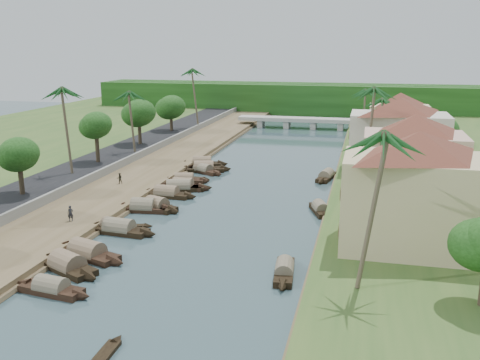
% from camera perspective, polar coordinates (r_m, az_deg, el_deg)
% --- Properties ---
extents(ground, '(220.00, 220.00, 0.00)m').
position_cam_1_polar(ground, '(53.32, -3.44, -5.89)').
color(ground, '#374D52').
rests_on(ground, ground).
extents(left_bank, '(10.00, 180.00, 0.80)m').
position_cam_1_polar(left_bank, '(76.62, -10.59, 0.46)').
color(left_bank, brown).
rests_on(left_bank, ground).
extents(right_bank, '(16.00, 180.00, 1.20)m').
position_cam_1_polar(right_bank, '(70.26, 16.51, -0.98)').
color(right_bank, '#305220').
rests_on(right_bank, ground).
extents(road, '(8.00, 180.00, 1.40)m').
position_cam_1_polar(road, '(80.34, -16.15, 0.99)').
color(road, black).
rests_on(road, ground).
extents(retaining_wall, '(0.40, 180.00, 1.10)m').
position_cam_1_polar(retaining_wall, '(78.19, -13.43, 1.30)').
color(retaining_wall, slate).
rests_on(retaining_wall, left_bank).
extents(treeline, '(120.00, 14.00, 8.00)m').
position_cam_1_polar(treeline, '(149.28, 7.84, 8.58)').
color(treeline, '#16380F').
rests_on(treeline, ground).
extents(bridge, '(28.00, 4.00, 2.40)m').
position_cam_1_polar(bridge, '(121.90, 6.45, 6.31)').
color(bridge, '#A2A198').
rests_on(bridge, ground).
extents(building_near, '(14.85, 14.85, 10.20)m').
position_cam_1_polar(building_near, '(47.57, 18.16, -1.02)').
color(building_near, '#D1BB8C').
rests_on(building_near, right_bank).
extents(building_mid, '(14.11, 14.11, 9.70)m').
position_cam_1_polar(building_mid, '(63.26, 17.99, 2.42)').
color(building_mid, '#D0A193').
rests_on(building_mid, right_bank).
extents(building_far, '(15.59, 15.59, 10.20)m').
position_cam_1_polar(building_far, '(76.91, 16.54, 4.71)').
color(building_far, beige).
rests_on(building_far, right_bank).
extents(building_distant, '(12.62, 12.62, 9.20)m').
position_cam_1_polar(building_distant, '(96.81, 16.58, 6.25)').
color(building_distant, '#D1BB8C').
rests_on(building_distant, right_bank).
extents(sampan_0, '(7.27, 2.33, 1.93)m').
position_cam_1_polar(sampan_0, '(43.65, -19.47, -10.85)').
color(sampan_0, black).
rests_on(sampan_0, ground).
extents(sampan_1, '(8.13, 5.17, 2.39)m').
position_cam_1_polar(sampan_1, '(47.36, -17.93, -8.70)').
color(sampan_1, black).
rests_on(sampan_1, ground).
extents(sampan_2, '(9.08, 4.49, 2.34)m').
position_cam_1_polar(sampan_2, '(49.66, -15.97, -7.47)').
color(sampan_2, black).
rests_on(sampan_2, ground).
extents(sampan_3, '(8.53, 2.47, 2.26)m').
position_cam_1_polar(sampan_3, '(54.94, -12.74, -5.15)').
color(sampan_3, black).
rests_on(sampan_3, ground).
extents(sampan_4, '(6.50, 2.86, 1.86)m').
position_cam_1_polar(sampan_4, '(55.78, -13.38, -4.90)').
color(sampan_4, black).
rests_on(sampan_4, ground).
extents(sampan_5, '(7.15, 4.25, 2.24)m').
position_cam_1_polar(sampan_5, '(61.84, -8.88, -2.77)').
color(sampan_5, black).
rests_on(sampan_5, ground).
extents(sampan_6, '(7.79, 2.53, 2.28)m').
position_cam_1_polar(sampan_6, '(61.51, -10.28, -2.92)').
color(sampan_6, black).
rests_on(sampan_6, ground).
extents(sampan_7, '(8.23, 2.13, 2.18)m').
position_cam_1_polar(sampan_7, '(66.74, -7.83, -1.47)').
color(sampan_7, black).
rests_on(sampan_7, ground).
extents(sampan_8, '(7.50, 2.19, 2.30)m').
position_cam_1_polar(sampan_8, '(69.92, -6.11, -0.69)').
color(sampan_8, black).
rests_on(sampan_8, ground).
extents(sampan_9, '(9.09, 4.39, 2.26)m').
position_cam_1_polar(sampan_9, '(69.37, -6.57, -0.82)').
color(sampan_9, black).
rests_on(sampan_9, ground).
extents(sampan_10, '(7.46, 3.00, 2.04)m').
position_cam_1_polar(sampan_10, '(73.21, -5.98, -0.01)').
color(sampan_10, black).
rests_on(sampan_10, ground).
extents(sampan_11, '(8.63, 4.11, 2.40)m').
position_cam_1_polar(sampan_11, '(79.72, -3.87, 1.22)').
color(sampan_11, black).
rests_on(sampan_11, ground).
extents(sampan_12, '(7.66, 5.04, 1.93)m').
position_cam_1_polar(sampan_12, '(78.93, -3.98, 1.08)').
color(sampan_12, black).
rests_on(sampan_12, ground).
extents(sampan_13, '(8.54, 3.69, 2.28)m').
position_cam_1_polar(sampan_13, '(83.31, -4.07, 1.78)').
color(sampan_13, black).
rests_on(sampan_13, ground).
extents(sampan_14, '(2.05, 7.39, 1.83)m').
position_cam_1_polar(sampan_14, '(44.38, 4.75, -9.62)').
color(sampan_14, black).
rests_on(sampan_14, ground).
extents(sampan_15, '(3.52, 6.71, 1.84)m').
position_cam_1_polar(sampan_15, '(60.68, 8.57, -3.10)').
color(sampan_15, black).
rests_on(sampan_15, ground).
extents(sampan_16, '(2.96, 8.09, 1.98)m').
position_cam_1_polar(sampan_16, '(75.97, 9.21, 0.40)').
color(sampan_16, black).
rests_on(sampan_16, ground).
extents(canoe_1, '(4.65, 2.16, 0.75)m').
position_cam_1_polar(canoe_1, '(56.47, -11.62, -4.89)').
color(canoe_1, black).
rests_on(canoe_1, ground).
extents(canoe_2, '(5.29, 0.98, 0.77)m').
position_cam_1_polar(canoe_2, '(75.45, -5.10, 0.20)').
color(canoe_2, black).
rests_on(canoe_2, ground).
extents(palm_0, '(3.20, 3.20, 12.81)m').
position_cam_1_polar(palm_0, '(37.10, 13.73, 4.34)').
color(palm_0, brown).
rests_on(palm_0, ground).
extents(palm_1, '(3.20, 3.20, 9.71)m').
position_cam_1_polar(palm_1, '(55.10, 14.64, 4.22)').
color(palm_1, brown).
rests_on(palm_1, ground).
extents(palm_2, '(3.20, 3.20, 13.34)m').
position_cam_1_polar(palm_2, '(69.73, 13.83, 9.19)').
color(palm_2, brown).
rests_on(palm_2, ground).
extents(palm_3, '(3.20, 3.20, 10.60)m').
position_cam_1_polar(palm_3, '(84.75, 14.42, 8.19)').
color(palm_3, brown).
rests_on(palm_3, ground).
extents(palm_5, '(3.20, 3.20, 12.88)m').
position_cam_1_polar(palm_5, '(74.41, -18.18, 9.00)').
color(palm_5, brown).
rests_on(palm_5, ground).
extents(palm_6, '(3.20, 3.20, 11.13)m').
position_cam_1_polar(palm_6, '(87.62, -11.51, 8.99)').
color(palm_6, brown).
rests_on(palm_6, ground).
extents(palm_7, '(3.20, 3.20, 10.41)m').
position_cam_1_polar(palm_7, '(104.42, 13.20, 9.21)').
color(palm_7, brown).
rests_on(palm_7, ground).
extents(palm_8, '(3.20, 3.20, 13.44)m').
position_cam_1_polar(palm_8, '(113.58, -4.71, 11.48)').
color(palm_8, brown).
rests_on(palm_8, ground).
extents(tree_2, '(4.51, 4.51, 6.54)m').
position_cam_1_polar(tree_2, '(66.40, -22.54, 2.45)').
color(tree_2, '#3F3424').
rests_on(tree_2, ground).
extents(tree_3, '(4.45, 4.45, 7.27)m').
position_cam_1_polar(tree_3, '(81.52, -15.13, 5.57)').
color(tree_3, '#3F3424').
rests_on(tree_3, ground).
extents(tree_4, '(5.45, 5.45, 7.61)m').
position_cam_1_polar(tree_4, '(95.13, -10.74, 6.96)').
color(tree_4, '#3F3424').
rests_on(tree_4, ground).
extents(tree_5, '(5.49, 5.49, 6.93)m').
position_cam_1_polar(tree_5, '(109.54, -7.39, 7.65)').
color(tree_5, '#3F3424').
rests_on(tree_5, ground).
extents(tree_6, '(4.93, 4.93, 7.67)m').
position_cam_1_polar(tree_6, '(77.67, 20.24, 4.78)').
color(tree_6, '#3F3424').
rests_on(tree_6, ground).
extents(person_near, '(0.69, 0.56, 1.62)m').
position_cam_1_polar(person_near, '(57.29, -17.63, -3.42)').
color(person_near, '#24252B').
rests_on(person_near, left_bank).
extents(person_far, '(0.87, 0.84, 1.42)m').
position_cam_1_polar(person_far, '(71.03, -12.72, 0.18)').
color(person_far, '#302C21').
rests_on(person_far, left_bank).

